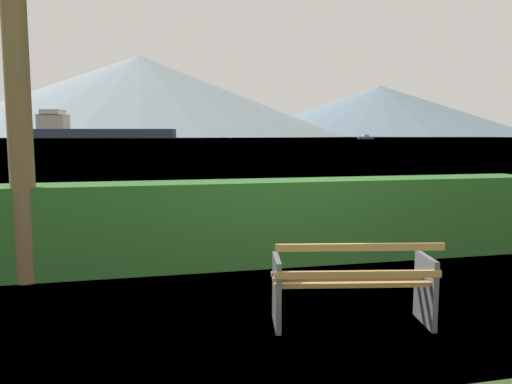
# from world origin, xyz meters

# --- Properties ---
(ground_plane) EXTENTS (1400.00, 1400.00, 0.00)m
(ground_plane) POSITION_xyz_m (0.00, 0.00, 0.00)
(ground_plane) COLOR #567A38
(water_surface) EXTENTS (620.00, 620.00, 0.00)m
(water_surface) POSITION_xyz_m (0.00, 308.68, 0.00)
(water_surface) COLOR #7A99A8
(water_surface) RESTS_ON ground_plane
(park_bench) EXTENTS (1.62, 0.85, 0.87)m
(park_bench) POSITION_xyz_m (-0.01, -0.06, 0.42)
(park_bench) COLOR #A0703F
(park_bench) RESTS_ON ground_plane
(hedge_row) EXTENTS (7.95, 0.73, 1.19)m
(hedge_row) POSITION_xyz_m (0.00, 2.49, 0.60)
(hedge_row) COLOR #285B23
(hedge_row) RESTS_ON ground_plane
(cargo_ship_large) EXTENTS (88.23, 31.74, 16.63)m
(cargo_ship_large) POSITION_xyz_m (-30.66, 310.20, 4.65)
(cargo_ship_large) COLOR #2D384C
(cargo_ship_large) RESTS_ON water_surface
(fishing_boat_near) EXTENTS (7.48, 3.82, 2.01)m
(fishing_boat_near) POSITION_xyz_m (100.44, 211.66, 0.71)
(fishing_boat_near) COLOR #335693
(fishing_boat_near) RESTS_ON water_surface
(distant_hills) EXTENTS (869.97, 432.33, 83.33)m
(distant_hills) POSITION_xyz_m (40.87, 562.45, 35.61)
(distant_hills) COLOR gray
(distant_hills) RESTS_ON ground_plane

